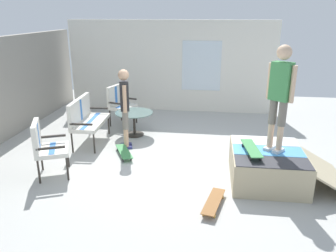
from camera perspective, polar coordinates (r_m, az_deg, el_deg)
ground_plane at (r=6.58m, az=0.46°, el=-6.74°), size 12.00×12.00×0.10m
house_facade at (r=9.88m, az=0.53°, el=10.19°), size 0.23×6.00×2.61m
skate_ramp at (r=6.07m, az=16.84°, el=-6.48°), size 1.42×1.96×0.56m
patio_bench at (r=7.58m, az=-13.95°, el=1.58°), size 1.28×0.61×1.02m
patio_chair_near_house at (r=8.74m, az=-8.37°, el=4.19°), size 0.75×0.71×1.02m
patio_chair_by_wall at (r=6.22m, az=-20.33°, el=-2.91°), size 0.79×0.75×1.02m
patio_table at (r=7.93m, az=-5.82°, el=1.22°), size 0.90×0.90×0.57m
person_watching at (r=7.06m, az=-7.44°, el=3.91°), size 0.46×0.31×1.70m
person_skater at (r=5.67m, az=18.64°, el=5.74°), size 0.36×0.39×1.77m
skateboard_by_bench at (r=6.92m, az=-7.55°, el=-4.38°), size 0.80×0.54×0.10m
skateboard_spare at (r=5.20m, az=7.80°, el=-12.72°), size 0.82×0.37×0.10m
skateboard_on_ramp at (r=5.73m, az=14.09°, el=-3.76°), size 0.82×0.31×0.10m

